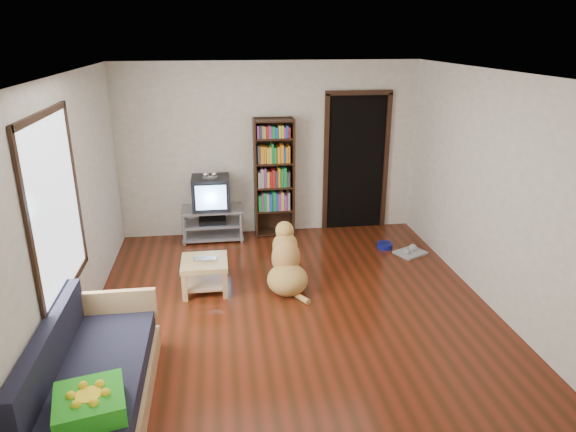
{
  "coord_description": "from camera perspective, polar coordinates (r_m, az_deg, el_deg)",
  "views": [
    {
      "loc": [
        -0.77,
        -5.08,
        2.98
      ],
      "look_at": [
        0.03,
        0.64,
        0.9
      ],
      "focal_mm": 32.0,
      "sensor_mm": 36.0,
      "label": 1
    }
  ],
  "objects": [
    {
      "name": "sofa",
      "position": [
        4.72,
        -20.79,
        -16.82
      ],
      "size": [
        0.8,
        1.8,
        0.8
      ],
      "color": "tan",
      "rests_on": "ground"
    },
    {
      "name": "green_cushion",
      "position": [
        4.11,
        -21.16,
        -18.9
      ],
      "size": [
        0.57,
        0.57,
        0.16
      ],
      "primitive_type": "cube",
      "rotation": [
        0.0,
        0.0,
        0.23
      ],
      "color": "green",
      "rests_on": "sofa"
    },
    {
      "name": "wall_front",
      "position": [
        3.17,
        7.5,
        -12.3
      ],
      "size": [
        4.5,
        0.0,
        4.5
      ],
      "primitive_type": "plane",
      "rotation": [
        -1.57,
        0.0,
        0.0
      ],
      "color": "silver",
      "rests_on": "ground"
    },
    {
      "name": "doorway",
      "position": [
        8.07,
        7.58,
        6.29
      ],
      "size": [
        1.03,
        0.05,
        2.19
      ],
      "color": "black",
      "rests_on": "wall_back"
    },
    {
      "name": "ground",
      "position": [
        5.94,
        0.6,
        -10.3
      ],
      "size": [
        5.0,
        5.0,
        0.0
      ],
      "primitive_type": "plane",
      "color": "#561D0E",
      "rests_on": "ground"
    },
    {
      "name": "window",
      "position": [
        5.03,
        -24.44,
        0.88
      ],
      "size": [
        0.03,
        1.46,
        1.7
      ],
      "color": "white",
      "rests_on": "wall_left"
    },
    {
      "name": "crt_tv",
      "position": [
        7.69,
        -8.55,
        2.65
      ],
      "size": [
        0.55,
        0.52,
        0.58
      ],
      "color": "black",
      "rests_on": "tv_stand"
    },
    {
      "name": "coffee_table",
      "position": [
        6.3,
        -9.24,
        -5.86
      ],
      "size": [
        0.55,
        0.55,
        0.4
      ],
      "color": "tan",
      "rests_on": "ground"
    },
    {
      "name": "tv_stand",
      "position": [
        7.82,
        -8.38,
        -0.71
      ],
      "size": [
        0.9,
        0.45,
        0.5
      ],
      "color": "#99999E",
      "rests_on": "ground"
    },
    {
      "name": "ceiling",
      "position": [
        5.16,
        0.71,
        15.57
      ],
      "size": [
        5.0,
        5.0,
        0.0
      ],
      "primitive_type": "plane",
      "rotation": [
        3.14,
        0.0,
        0.0
      ],
      "color": "white",
      "rests_on": "ground"
    },
    {
      "name": "laptop",
      "position": [
        6.22,
        -9.31,
        -4.89
      ],
      "size": [
        0.31,
        0.22,
        0.02
      ],
      "primitive_type": "imported",
      "rotation": [
        0.0,
        0.0,
        -0.13
      ],
      "color": "silver",
      "rests_on": "coffee_table"
    },
    {
      "name": "grey_rag",
      "position": [
        7.52,
        13.44,
        -3.99
      ],
      "size": [
        0.5,
        0.46,
        0.03
      ],
      "primitive_type": "cube",
      "rotation": [
        0.0,
        0.0,
        0.46
      ],
      "color": "#AAAAAA",
      "rests_on": "ground"
    },
    {
      "name": "wall_left",
      "position": [
        5.55,
        -22.97,
        0.58
      ],
      "size": [
        0.0,
        5.0,
        5.0
      ],
      "primitive_type": "plane",
      "rotation": [
        1.57,
        0.0,
        1.57
      ],
      "color": "silver",
      "rests_on": "ground"
    },
    {
      "name": "wall_right",
      "position": [
        6.15,
        21.9,
        2.47
      ],
      "size": [
        0.0,
        5.0,
        5.0
      ],
      "primitive_type": "plane",
      "rotation": [
        1.57,
        0.0,
        -1.57
      ],
      "color": "silver",
      "rests_on": "ground"
    },
    {
      "name": "dog_bowl",
      "position": [
        7.63,
        10.69,
        -3.24
      ],
      "size": [
        0.22,
        0.22,
        0.08
      ],
      "primitive_type": "cylinder",
      "color": "navy",
      "rests_on": "ground"
    },
    {
      "name": "dog",
      "position": [
        6.31,
        -0.17,
        -5.39
      ],
      "size": [
        0.52,
        0.97,
        0.8
      ],
      "color": "gold",
      "rests_on": "ground"
    },
    {
      "name": "bookshelf",
      "position": [
        7.73,
        -1.57,
        4.94
      ],
      "size": [
        0.6,
        0.3,
        1.8
      ],
      "color": "black",
      "rests_on": "ground"
    },
    {
      "name": "wall_back",
      "position": [
        7.81,
        -2.09,
        7.35
      ],
      "size": [
        4.5,
        0.0,
        4.5
      ],
      "primitive_type": "plane",
      "rotation": [
        1.57,
        0.0,
        0.0
      ],
      "color": "silver",
      "rests_on": "ground"
    }
  ]
}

